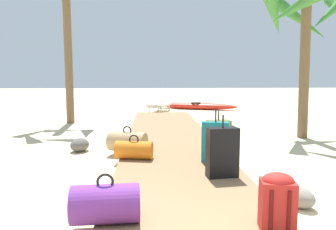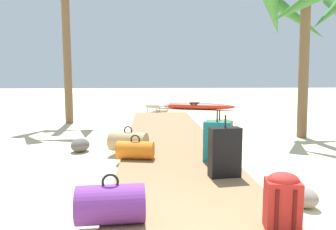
{
  "view_description": "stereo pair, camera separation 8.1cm",
  "coord_description": "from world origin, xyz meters",
  "px_view_note": "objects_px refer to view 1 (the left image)",
  "views": [
    {
      "loc": [
        -0.4,
        -1.79,
        1.48
      ],
      "look_at": [
        -0.02,
        5.75,
        0.55
      ],
      "focal_mm": 35.23,
      "sensor_mm": 36.0,
      "label": 1
    },
    {
      "loc": [
        -0.48,
        -1.79,
        1.48
      ],
      "look_at": [
        -0.02,
        5.75,
        0.55
      ],
      "focal_mm": 35.23,
      "sensor_mm": 36.0,
      "label": 2
    }
  ],
  "objects_px": {
    "duffel_bag_orange": "(134,150)",
    "suitcase_black": "(222,152)",
    "duffel_bag_purple": "(106,204)",
    "lounge_chair": "(158,104)",
    "palm_tree_far_right": "(309,22)",
    "kayak": "(196,106)",
    "backpack_red": "(277,200)",
    "suitcase_teal": "(215,142)",
    "suitcase_olive": "(218,137)",
    "duffel_bag_tan": "(127,142)"
  },
  "relations": [
    {
      "from": "duffel_bag_orange",
      "to": "suitcase_black",
      "type": "relative_size",
      "value": 0.76
    },
    {
      "from": "lounge_chair",
      "to": "kayak",
      "type": "xyz_separation_m",
      "value": [
        1.64,
        0.98,
        -0.18
      ]
    },
    {
      "from": "duffel_bag_purple",
      "to": "suitcase_teal",
      "type": "bearing_deg",
      "value": 55.84
    },
    {
      "from": "suitcase_olive",
      "to": "backpack_red",
      "type": "bearing_deg",
      "value": -91.26
    },
    {
      "from": "suitcase_teal",
      "to": "duffel_bag_purple",
      "type": "bearing_deg",
      "value": -124.16
    },
    {
      "from": "backpack_red",
      "to": "duffel_bag_orange",
      "type": "distance_m",
      "value": 2.98
    },
    {
      "from": "palm_tree_far_right",
      "to": "duffel_bag_orange",
      "type": "bearing_deg",
      "value": -151.06
    },
    {
      "from": "lounge_chair",
      "to": "palm_tree_far_right",
      "type": "bearing_deg",
      "value": -58.3
    },
    {
      "from": "backpack_red",
      "to": "duffel_bag_purple",
      "type": "bearing_deg",
      "value": 171.67
    },
    {
      "from": "duffel_bag_tan",
      "to": "kayak",
      "type": "relative_size",
      "value": 0.22
    },
    {
      "from": "duffel_bag_purple",
      "to": "kayak",
      "type": "height_order",
      "value": "duffel_bag_purple"
    },
    {
      "from": "suitcase_black",
      "to": "palm_tree_far_right",
      "type": "relative_size",
      "value": 0.25
    },
    {
      "from": "suitcase_black",
      "to": "kayak",
      "type": "bearing_deg",
      "value": 84.39
    },
    {
      "from": "duffel_bag_orange",
      "to": "duffel_bag_purple",
      "type": "distance_m",
      "value": 2.39
    },
    {
      "from": "suitcase_olive",
      "to": "duffel_bag_purple",
      "type": "bearing_deg",
      "value": -120.83
    },
    {
      "from": "duffel_bag_tan",
      "to": "kayak",
      "type": "bearing_deg",
      "value": 73.61
    },
    {
      "from": "backpack_red",
      "to": "lounge_chair",
      "type": "height_order",
      "value": "lounge_chair"
    },
    {
      "from": "duffel_bag_tan",
      "to": "suitcase_teal",
      "type": "bearing_deg",
      "value": -27.89
    },
    {
      "from": "suitcase_olive",
      "to": "duffel_bag_tan",
      "type": "bearing_deg",
      "value": 172.8
    },
    {
      "from": "suitcase_teal",
      "to": "suitcase_black",
      "type": "xyz_separation_m",
      "value": [
        -0.06,
        -0.8,
        0.02
      ]
    },
    {
      "from": "duffel_bag_tan",
      "to": "lounge_chair",
      "type": "distance_m",
      "value": 7.05
    },
    {
      "from": "palm_tree_far_right",
      "to": "lounge_chair",
      "type": "distance_m",
      "value": 6.77
    },
    {
      "from": "suitcase_teal",
      "to": "palm_tree_far_right",
      "type": "relative_size",
      "value": 0.24
    },
    {
      "from": "lounge_chair",
      "to": "kayak",
      "type": "height_order",
      "value": "lounge_chair"
    },
    {
      "from": "suitcase_teal",
      "to": "kayak",
      "type": "xyz_separation_m",
      "value": [
        0.88,
        8.76,
        -0.26
      ]
    },
    {
      "from": "backpack_red",
      "to": "kayak",
      "type": "relative_size",
      "value": 0.15
    },
    {
      "from": "suitcase_teal",
      "to": "kayak",
      "type": "relative_size",
      "value": 0.24
    },
    {
      "from": "duffel_bag_purple",
      "to": "duffel_bag_tan",
      "type": "height_order",
      "value": "duffel_bag_purple"
    },
    {
      "from": "suitcase_teal",
      "to": "suitcase_olive",
      "type": "xyz_separation_m",
      "value": [
        0.16,
        0.57,
        -0.03
      ]
    },
    {
      "from": "duffel_bag_tan",
      "to": "kayak",
      "type": "height_order",
      "value": "duffel_bag_tan"
    },
    {
      "from": "suitcase_olive",
      "to": "kayak",
      "type": "height_order",
      "value": "suitcase_olive"
    },
    {
      "from": "duffel_bag_orange",
      "to": "lounge_chair",
      "type": "relative_size",
      "value": 0.39
    },
    {
      "from": "duffel_bag_purple",
      "to": "kayak",
      "type": "bearing_deg",
      "value": 77.89
    },
    {
      "from": "suitcase_teal",
      "to": "duffel_bag_purple",
      "type": "distance_m",
      "value": 2.6
    },
    {
      "from": "duffel_bag_purple",
      "to": "suitcase_black",
      "type": "height_order",
      "value": "suitcase_black"
    },
    {
      "from": "duffel_bag_purple",
      "to": "suitcase_black",
      "type": "bearing_deg",
      "value": 43.94
    },
    {
      "from": "duffel_bag_purple",
      "to": "backpack_red",
      "type": "bearing_deg",
      "value": -8.33
    },
    {
      "from": "kayak",
      "to": "duffel_bag_purple",
      "type": "bearing_deg",
      "value": -102.11
    },
    {
      "from": "duffel_bag_orange",
      "to": "kayak",
      "type": "height_order",
      "value": "duffel_bag_orange"
    },
    {
      "from": "duffel_bag_orange",
      "to": "suitcase_olive",
      "type": "relative_size",
      "value": 0.84
    },
    {
      "from": "suitcase_black",
      "to": "palm_tree_far_right",
      "type": "height_order",
      "value": "palm_tree_far_right"
    },
    {
      "from": "duffel_bag_purple",
      "to": "duffel_bag_orange",
      "type": "bearing_deg",
      "value": 86.61
    },
    {
      "from": "duffel_bag_purple",
      "to": "kayak",
      "type": "relative_size",
      "value": 0.19
    },
    {
      "from": "suitcase_teal",
      "to": "suitcase_olive",
      "type": "distance_m",
      "value": 0.59
    },
    {
      "from": "backpack_red",
      "to": "suitcase_teal",
      "type": "bearing_deg",
      "value": 92.39
    },
    {
      "from": "suitcase_olive",
      "to": "lounge_chair",
      "type": "xyz_separation_m",
      "value": [
        -0.92,
        7.22,
        -0.05
      ]
    },
    {
      "from": "suitcase_teal",
      "to": "backpack_red",
      "type": "height_order",
      "value": "suitcase_teal"
    },
    {
      "from": "duffel_bag_purple",
      "to": "kayak",
      "type": "distance_m",
      "value": 11.16
    },
    {
      "from": "lounge_chair",
      "to": "kayak",
      "type": "relative_size",
      "value": 0.48
    },
    {
      "from": "duffel_bag_purple",
      "to": "lounge_chair",
      "type": "relative_size",
      "value": 0.4
    }
  ]
}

